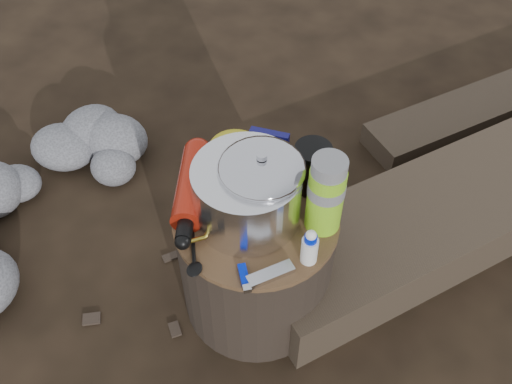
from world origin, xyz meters
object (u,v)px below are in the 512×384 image
at_px(stump, 256,261).
at_px(camping_pot, 261,187).
at_px(thermos, 326,194).
at_px(fuel_bottle, 192,186).
at_px(travel_mug, 312,168).

xyz_separation_m(stump, camping_pot, (0.01, 0.02, 0.29)).
bearing_deg(thermos, stump, -165.02).
distance_m(fuel_bottle, travel_mug, 0.31).
height_order(stump, fuel_bottle, fuel_bottle).
bearing_deg(fuel_bottle, stump, -20.61).
height_order(stump, thermos, thermos).
xyz_separation_m(stump, fuel_bottle, (-0.18, 0.01, 0.23)).
bearing_deg(travel_mug, fuel_bottle, -151.67).
bearing_deg(camping_pot, travel_mug, 58.29).
relative_size(camping_pot, fuel_bottle, 0.63).
xyz_separation_m(stump, travel_mug, (0.09, 0.15, 0.26)).
relative_size(stump, camping_pot, 2.08).
height_order(fuel_bottle, travel_mug, travel_mug).
height_order(fuel_bottle, thermos, thermos).
bearing_deg(thermos, travel_mug, 121.59).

